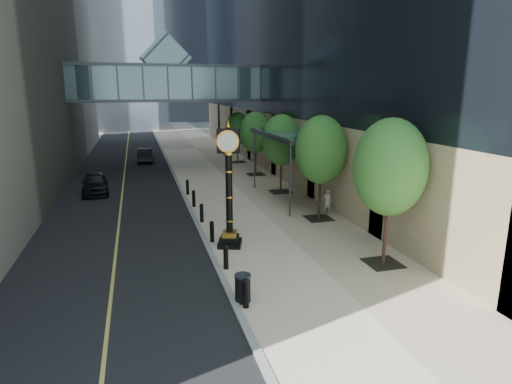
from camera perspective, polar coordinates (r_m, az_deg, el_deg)
ground at (r=14.52m, az=10.46°, el=-15.53°), size 320.00×320.00×0.00m
road at (r=51.81m, az=-16.84°, el=5.22°), size 8.00×180.00×0.02m
sidewalk at (r=52.23m, az=-8.01°, el=5.75°), size 8.00×180.00×0.06m
curb at (r=51.87m, az=-12.41°, el=5.52°), size 0.25×180.00×0.07m
skywalk at (r=39.43m, az=-11.89°, el=14.31°), size 17.00×4.20×5.80m
entrance_canopy at (r=27.11m, az=4.54°, el=7.57°), size 3.00×8.00×4.38m
bollard_row at (r=21.55m, az=-6.62°, el=-4.07°), size 0.20×16.20×0.90m
street_trees at (r=27.31m, az=4.68°, el=6.64°), size 2.88×28.61×5.91m
street_clock at (r=18.95m, az=-3.60°, el=-0.36°), size 1.31×1.31×5.52m
trash_bin at (r=14.63m, az=-1.78°, el=-12.79°), size 0.59×0.59×0.90m
pedestrian at (r=24.42m, az=9.45°, el=-1.31°), size 0.61×0.46×1.51m
car_near at (r=31.34m, az=-20.67°, el=1.14°), size 1.96×4.31×1.43m
car_far at (r=43.70m, az=-14.49°, el=4.82°), size 1.67×4.16×1.35m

